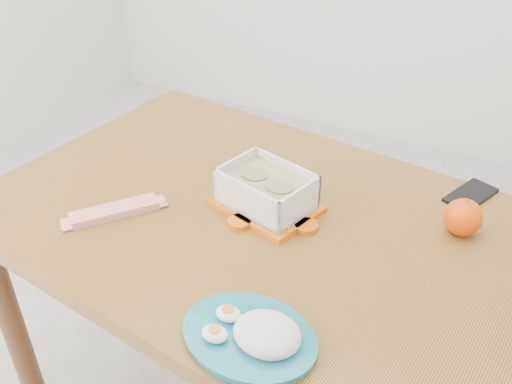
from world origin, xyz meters
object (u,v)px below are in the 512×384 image
at_px(orange_fruit, 463,217).
at_px(food_container, 266,191).
at_px(dining_table, 256,250).
at_px(smartphone, 471,195).
at_px(rice_plate, 255,333).

bearing_deg(orange_fruit, food_container, -164.98).
bearing_deg(dining_table, orange_fruit, 26.48).
distance_m(dining_table, smartphone, 0.51).
distance_m(food_container, smartphone, 0.47).
bearing_deg(rice_plate, food_container, 116.03).
height_order(food_container, rice_plate, food_container).
height_order(dining_table, smartphone, smartphone).
height_order(food_container, smartphone, food_container).
xyz_separation_m(rice_plate, smartphone, (0.24, 0.61, -0.02)).
relative_size(orange_fruit, smartphone, 0.59).
xyz_separation_m(orange_fruit, smartphone, (-0.00, 0.15, -0.04)).
relative_size(food_container, rice_plate, 1.04).
xyz_separation_m(food_container, smartphone, (0.40, 0.26, -0.04)).
distance_m(dining_table, orange_fruit, 0.45).
bearing_deg(food_container, rice_plate, -50.96).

